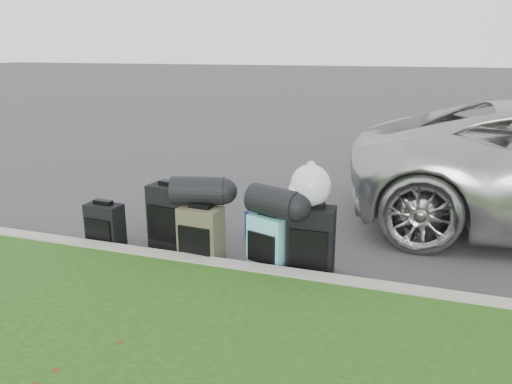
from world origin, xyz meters
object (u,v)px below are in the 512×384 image
(suitcase_small_black, at_px, (105,226))
(suitcase_olive, at_px, (201,235))
(suitcase_large_black_left, at_px, (173,217))
(tote_navy, at_px, (261,224))
(tote_green, at_px, (166,216))
(suitcase_teal, at_px, (269,242))
(suitcase_large_black_right, at_px, (311,240))

(suitcase_small_black, bearing_deg, suitcase_olive, 3.54)
(suitcase_large_black_left, distance_m, tote_navy, 1.08)
(suitcase_small_black, xyz_separation_m, suitcase_olive, (1.22, -0.02, 0.05))
(tote_green, bearing_deg, suitcase_olive, -64.14)
(suitcase_small_black, height_order, suitcase_teal, suitcase_teal)
(suitcase_large_black_left, distance_m, suitcase_olive, 0.56)
(suitcase_small_black, height_order, suitcase_olive, suitcase_olive)
(suitcase_large_black_left, xyz_separation_m, suitcase_teal, (1.21, -0.19, -0.08))
(suitcase_large_black_left, height_order, suitcase_olive, suitcase_large_black_left)
(tote_navy, bearing_deg, suitcase_teal, -48.40)
(suitcase_olive, xyz_separation_m, suitcase_teal, (0.73, 0.08, -0.02))
(suitcase_olive, bearing_deg, suitcase_teal, 11.25)
(suitcase_olive, bearing_deg, suitcase_large_black_right, 10.84)
(suitcase_large_black_left, height_order, tote_navy, suitcase_large_black_left)
(tote_navy, bearing_deg, suitcase_large_black_right, -26.38)
(suitcase_large_black_left, bearing_deg, tote_navy, 44.33)
(suitcase_large_black_right, xyz_separation_m, tote_navy, (-0.79, 0.78, -0.19))
(suitcase_large_black_left, height_order, suitcase_large_black_right, suitcase_large_black_left)
(suitcase_large_black_right, bearing_deg, tote_green, 158.80)
(suitcase_olive, distance_m, tote_green, 1.21)
(suitcase_teal, bearing_deg, suitcase_small_black, -159.44)
(tote_green, bearing_deg, suitcase_large_black_right, -39.71)
(suitcase_olive, height_order, suitcase_teal, suitcase_olive)
(suitcase_large_black_left, distance_m, tote_green, 0.71)
(suitcase_small_black, distance_m, suitcase_large_black_left, 0.79)
(suitcase_small_black, relative_size, suitcase_large_black_right, 0.74)
(suitcase_large_black_left, height_order, suitcase_teal, suitcase_large_black_left)
(suitcase_olive, relative_size, tote_navy, 1.86)
(suitcase_large_black_right, relative_size, tote_navy, 2.13)
(suitcase_large_black_left, bearing_deg, suitcase_small_black, -152.64)
(suitcase_large_black_right, xyz_separation_m, tote_green, (-2.04, 0.70, -0.20))
(suitcase_small_black, height_order, suitcase_large_black_right, suitcase_large_black_right)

